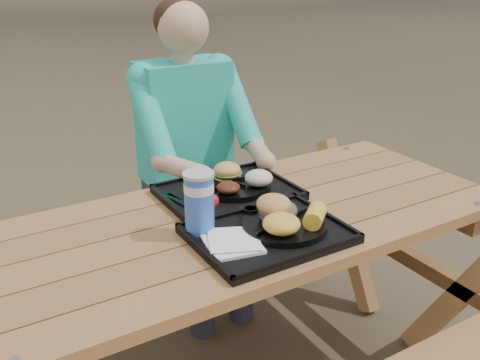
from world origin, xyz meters
TOP-DOWN VIEW (x-y plane):
  - picnic_table at (0.00, 0.00)m, footprint 1.80×1.49m
  - tray_near at (0.00, -0.16)m, footprint 0.45×0.35m
  - tray_far at (0.05, 0.16)m, footprint 0.45×0.35m
  - plate_near at (0.06, -0.17)m, footprint 0.26×0.26m
  - plate_far at (0.08, 0.17)m, footprint 0.26×0.26m
  - napkin_stack at (-0.13, -0.18)m, footprint 0.18×0.18m
  - soda_cup at (-0.17, -0.05)m, footprint 0.09×0.09m
  - condiment_bbq at (0.01, -0.05)m, footprint 0.05×0.05m
  - condiment_mustard at (0.06, -0.04)m, footprint 0.05×0.05m
  - sandwich at (0.06, -0.13)m, footprint 0.11×0.11m
  - mac_cheese at (0.01, -0.22)m, footprint 0.11×0.11m
  - corn_cob at (0.13, -0.23)m, footprint 0.14×0.14m
  - cutlery_far at (-0.11, 0.16)m, footprint 0.09×0.17m
  - burger at (0.08, 0.23)m, footprint 0.10×0.10m
  - baked_beans at (0.02, 0.11)m, footprint 0.08×0.08m
  - potato_salad at (0.14, 0.11)m, footprint 0.10×0.10m
  - diner at (0.15, 0.70)m, footprint 0.48×0.84m

SIDE VIEW (x-z plane):
  - picnic_table at x=0.00m, z-range 0.00..0.75m
  - diner at x=0.15m, z-range 0.00..1.28m
  - tray_near at x=0.00m, z-range 0.75..0.77m
  - tray_far at x=0.05m, z-range 0.75..0.77m
  - cutlery_far at x=-0.11m, z-range 0.77..0.78m
  - napkin_stack at x=-0.13m, z-range 0.77..0.79m
  - plate_near at x=0.06m, z-range 0.77..0.79m
  - plate_far at x=0.08m, z-range 0.77..0.79m
  - condiment_bbq at x=0.01m, z-range 0.77..0.80m
  - condiment_mustard at x=0.06m, z-range 0.77..0.80m
  - baked_beans at x=0.02m, z-range 0.79..0.83m
  - potato_salad at x=0.14m, z-range 0.79..0.85m
  - mac_cheese at x=0.01m, z-range 0.79..0.85m
  - corn_cob at x=0.13m, z-range 0.79..0.85m
  - burger at x=0.08m, z-range 0.79..0.88m
  - sandwich at x=0.06m, z-range 0.79..0.91m
  - soda_cup at x=-0.17m, z-range 0.77..0.95m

